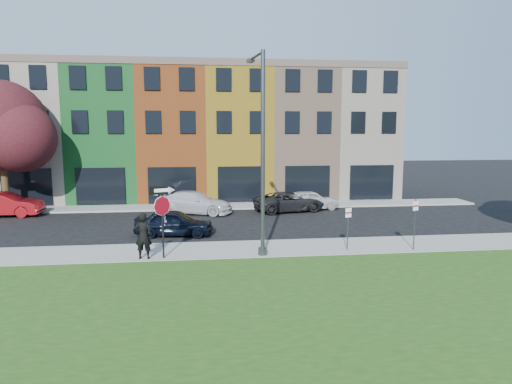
{
  "coord_description": "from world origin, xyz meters",
  "views": [
    {
      "loc": [
        -2.88,
        -17.06,
        5.49
      ],
      "look_at": [
        -0.35,
        4.0,
        2.57
      ],
      "focal_mm": 32.0,
      "sensor_mm": 36.0,
      "label": 1
    }
  ],
  "objects": [
    {
      "name": "tree_purple",
      "position": [
        -15.5,
        14.25,
        5.56
      ],
      "size": [
        7.01,
        6.13,
        8.51
      ],
      "color": "#302110",
      "rests_on": "sidewalk_far"
    },
    {
      "name": "street_lamp",
      "position": [
        -0.34,
        2.1,
        4.45
      ],
      "size": [
        0.64,
        2.57,
        8.59
      ],
      "rotation": [
        0.0,
        0.0,
        0.13
      ],
      "color": "#404245",
      "rests_on": "sidewalk_near"
    },
    {
      "name": "man",
      "position": [
        -5.32,
        1.9,
        1.09
      ],
      "size": [
        0.8,
        0.61,
        1.95
      ],
      "primitive_type": "imported",
      "rotation": [
        0.0,
        0.0,
        3.04
      ],
      "color": "black",
      "rests_on": "sidewalk_near"
    },
    {
      "name": "parked_car_white",
      "position": [
        4.5,
        13.2,
        0.68
      ],
      "size": [
        2.76,
        4.45,
        1.36
      ],
      "primitive_type": "imported",
      "rotation": [
        0.0,
        0.0,
        1.72
      ],
      "color": "silver",
      "rests_on": "ground"
    },
    {
      "name": "sedan_near",
      "position": [
        -4.33,
        6.5,
        0.68
      ],
      "size": [
        2.55,
        4.39,
        1.37
      ],
      "primitive_type": "imported",
      "rotation": [
        0.0,
        0.0,
        1.45
      ],
      "color": "black",
      "rests_on": "ground"
    },
    {
      "name": "parking_sign_a",
      "position": [
        3.58,
        2.24,
        1.37
      ],
      "size": [
        0.31,
        0.15,
        1.97
      ],
      "rotation": [
        0.0,
        0.0,
        0.36
      ],
      "color": "#404245",
      "rests_on": "sidewalk_near"
    },
    {
      "name": "rowhouse_block",
      "position": [
        -2.5,
        21.18,
        4.99
      ],
      "size": [
        30.0,
        10.12,
        10.0
      ],
      "color": "beige",
      "rests_on": "ground"
    },
    {
      "name": "sidewalk_far",
      "position": [
        -3.0,
        15.0,
        0.06
      ],
      "size": [
        40.0,
        2.4,
        0.12
      ],
      "primitive_type": "cube",
      "color": "gray",
      "rests_on": "ground"
    },
    {
      "name": "parking_sign_b",
      "position": [
        6.54,
        1.89,
        1.56
      ],
      "size": [
        0.3,
        0.16,
        2.33
      ],
      "rotation": [
        0.0,
        0.0,
        0.39
      ],
      "color": "#404245",
      "rests_on": "sidewalk_near"
    },
    {
      "name": "parked_car_red",
      "position": [
        -15.36,
        13.11,
        0.77
      ],
      "size": [
        1.71,
        4.69,
        1.54
      ],
      "primitive_type": "imported",
      "rotation": [
        0.0,
        0.0,
        1.56
      ],
      "color": "maroon",
      "rests_on": "ground"
    },
    {
      "name": "parked_car_dark",
      "position": [
        2.97,
        12.75,
        0.66
      ],
      "size": [
        4.18,
        5.68,
        1.32
      ],
      "primitive_type": "imported",
      "rotation": [
        0.0,
        0.0,
        1.79
      ],
      "color": "black",
      "rests_on": "ground"
    },
    {
      "name": "ground",
      "position": [
        0.0,
        0.0,
        0.0
      ],
      "size": [
        120.0,
        120.0,
        0.0
      ],
      "primitive_type": "plane",
      "color": "black",
      "rests_on": "ground"
    },
    {
      "name": "sidewalk_near",
      "position": [
        2.0,
        3.0,
        0.06
      ],
      "size": [
        40.0,
        3.0,
        0.12
      ],
      "primitive_type": "cube",
      "color": "gray",
      "rests_on": "ground"
    },
    {
      "name": "parked_car_silver",
      "position": [
        -3.36,
        12.74,
        0.73
      ],
      "size": [
        5.2,
        6.3,
        1.45
      ],
      "primitive_type": "imported",
      "rotation": [
        0.0,
        0.0,
        1.23
      ],
      "color": "silver",
      "rests_on": "ground"
    },
    {
      "name": "stop_sign",
      "position": [
        -4.52,
        1.88,
        2.3
      ],
      "size": [
        1.01,
        0.38,
        3.05
      ],
      "rotation": [
        0.0,
        0.0,
        0.33
      ],
      "color": "black",
      "rests_on": "sidewalk_near"
    }
  ]
}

